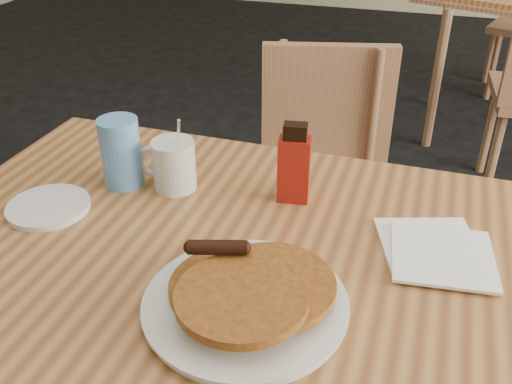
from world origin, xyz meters
TOP-DOWN VIEW (x-y plane):
  - main_table at (-0.02, -0.04)m, footprint 1.30×0.89m
  - chair_main_far at (-0.04, 0.72)m, footprint 0.48×0.48m
  - pancake_plate at (0.02, -0.17)m, footprint 0.31×0.31m
  - coffee_mug at (-0.23, 0.13)m, footprint 0.13×0.09m
  - syrup_bottle at (0.01, 0.16)m, footprint 0.07×0.05m
  - napkin_stack at (0.29, 0.06)m, footprint 0.22×0.23m
  - blue_tumbler at (-0.34, 0.12)m, footprint 0.09×0.09m
  - side_saucer at (-0.43, -0.02)m, footprint 0.17×0.17m

SIDE VIEW (x-z plane):
  - chair_main_far at x=-0.04m, z-range 0.08..0.96m
  - main_table at x=-0.02m, z-range 0.33..1.08m
  - side_saucer at x=-0.43m, z-range 0.75..0.76m
  - napkin_stack at x=0.29m, z-range 0.75..0.76m
  - pancake_plate at x=0.02m, z-range 0.73..0.82m
  - coffee_mug at x=-0.23m, z-range 0.72..0.89m
  - blue_tumbler at x=-0.34m, z-range 0.75..0.89m
  - syrup_bottle at x=0.01m, z-range 0.74..0.91m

